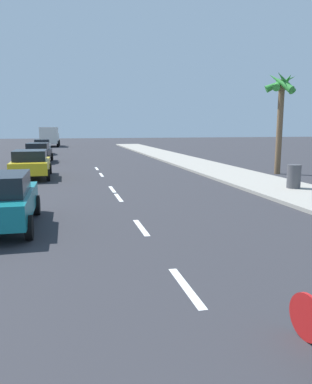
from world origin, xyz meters
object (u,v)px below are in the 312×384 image
Objects in this scene: parked_car_black at (38,152)px; delivery_truck at (50,136)px; parked_car_silver at (42,146)px; trash_bin_far at (294,176)px; parked_car_yellow at (31,163)px; palm_tree_far at (281,96)px.

delivery_truck reaches higher than parked_car_black.
parked_car_silver is 16.38m from delivery_truck.
parked_car_black is at bearing 125.06° from trash_bin_far.
parked_car_black is 4.20× the size of trash_bin_far.
palm_tree_far is (14.50, -1.44, 3.80)m from parked_car_yellow.
trash_bin_far is (12.11, -42.82, -0.84)m from delivery_truck.
palm_tree_far reaches higher than parked_car_yellow.
parked_car_silver is 29.17m from trash_bin_far.
parked_car_silver is 0.64× the size of delivery_truck.
trash_bin_far is at bearing -114.72° from palm_tree_far.
parked_car_yellow reaches higher than trash_bin_far.
parked_car_black is 25.67m from delivery_truck.
palm_tree_far reaches higher than parked_car_silver.
parked_car_black and parked_car_silver have the same top height.
delivery_truck is 44.51m from trash_bin_far.
parked_car_yellow is at bearing -88.10° from delivery_truck.
delivery_truck is at bearing 111.85° from palm_tree_far.
parked_car_silver is 3.86× the size of trash_bin_far.
palm_tree_far is (14.97, -20.59, 3.81)m from parked_car_silver.
trash_bin_far is at bearing -72.81° from delivery_truck.
parked_car_black is at bearing 142.56° from palm_tree_far.
palm_tree_far reaches higher than trash_bin_far.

